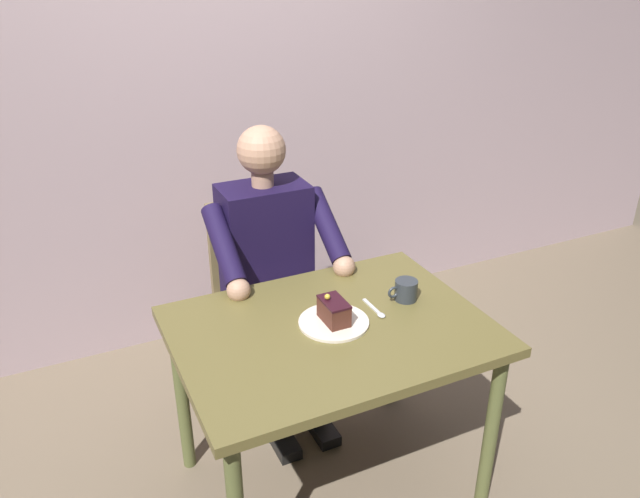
% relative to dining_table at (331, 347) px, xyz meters
% --- Properties ---
extents(ground_plane, '(14.00, 14.00, 0.00)m').
position_rel_dining_table_xyz_m(ground_plane, '(0.00, 0.00, -0.64)').
color(ground_plane, '#73634E').
extents(cafe_rear_panel, '(6.40, 0.12, 3.00)m').
position_rel_dining_table_xyz_m(cafe_rear_panel, '(0.00, -1.35, 0.86)').
color(cafe_rear_panel, '#B1989F').
rests_on(cafe_rear_panel, ground).
extents(dining_table, '(1.06, 0.79, 0.73)m').
position_rel_dining_table_xyz_m(dining_table, '(0.00, 0.00, 0.00)').
color(dining_table, brown).
rests_on(dining_table, ground).
extents(chair, '(0.42, 0.42, 0.90)m').
position_rel_dining_table_xyz_m(chair, '(0.00, -0.73, -0.14)').
color(chair, brown).
rests_on(chair, ground).
extents(seated_person, '(0.53, 0.58, 1.28)m').
position_rel_dining_table_xyz_m(seated_person, '(-0.00, -0.55, 0.02)').
color(seated_person, black).
rests_on(seated_person, ground).
extents(dessert_plate, '(0.24, 0.24, 0.01)m').
position_rel_dining_table_xyz_m(dessert_plate, '(-0.02, -0.01, 0.09)').
color(dessert_plate, silver).
rests_on(dessert_plate, dining_table).
extents(cake_slice, '(0.08, 0.12, 0.10)m').
position_rel_dining_table_xyz_m(cake_slice, '(-0.02, -0.01, 0.14)').
color(cake_slice, '#4B251A').
rests_on(cake_slice, dessert_plate).
extents(coffee_cup, '(0.12, 0.08, 0.08)m').
position_rel_dining_table_xyz_m(coffee_cup, '(-0.33, -0.05, 0.13)').
color(coffee_cup, '#2C3137').
rests_on(coffee_cup, dining_table).
extents(dessert_spoon, '(0.03, 0.14, 0.01)m').
position_rel_dining_table_xyz_m(dessert_spoon, '(-0.19, -0.01, 0.09)').
color(dessert_spoon, silver).
rests_on(dessert_spoon, dining_table).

